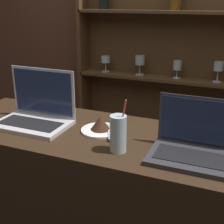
% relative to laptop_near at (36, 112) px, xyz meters
% --- Properties ---
extents(back_wall, '(7.00, 0.06, 2.70)m').
position_rel_laptop_near_xyz_m(back_wall, '(0.41, 1.15, 0.30)').
color(back_wall, brown).
rests_on(back_wall, ground_plane).
extents(back_shelf, '(1.50, 0.18, 1.85)m').
position_rel_laptop_near_xyz_m(back_shelf, '(0.46, 1.07, -0.09)').
color(back_shelf, brown).
rests_on(back_shelf, ground_plane).
extents(laptop_near, '(0.35, 0.22, 0.26)m').
position_rel_laptop_near_xyz_m(laptop_near, '(0.00, 0.00, 0.00)').
color(laptop_near, silver).
rests_on(laptop_near, bar_counter).
extents(laptop_far, '(0.34, 0.22, 0.22)m').
position_rel_laptop_near_xyz_m(laptop_far, '(0.76, -0.05, -0.01)').
color(laptop_far, '#333338').
rests_on(laptop_far, bar_counter).
extents(cake_plate, '(0.18, 0.18, 0.07)m').
position_rel_laptop_near_xyz_m(cake_plate, '(0.33, 0.03, -0.03)').
color(cake_plate, white).
rests_on(cake_plate, bar_counter).
extents(water_glass, '(0.07, 0.07, 0.22)m').
position_rel_laptop_near_xyz_m(water_glass, '(0.47, -0.12, 0.02)').
color(water_glass, silver).
rests_on(water_glass, bar_counter).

